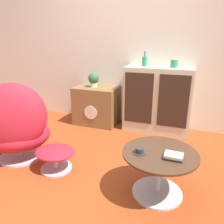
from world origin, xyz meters
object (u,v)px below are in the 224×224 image
tv_console (97,105)px  teacup (140,151)px  potted_plant (93,79)px  book_stack (173,156)px  ottoman (55,154)px  sideboard (157,100)px  coffee_table (159,168)px  egg_chair (16,127)px  vase_inner_left (174,64)px  vase_leftmost (145,61)px

tv_console → teacup: bearing=-54.5°
potted_plant → book_stack: potted_plant is taller
tv_console → ottoman: 1.41m
sideboard → coffee_table: size_ratio=1.47×
sideboard → egg_chair: size_ratio=1.01×
vase_inner_left → potted_plant: 1.24m
teacup → book_stack: teacup is taller
teacup → vase_inner_left: bearing=86.3°
tv_console → ottoman: tv_console is taller
vase_leftmost → potted_plant: size_ratio=0.96×
ottoman → vase_inner_left: bearing=54.6°
ottoman → vase_inner_left: (1.03, 1.45, 0.83)m
vase_inner_left → teacup: 1.64m
vase_leftmost → vase_inner_left: bearing=0.0°
vase_leftmost → vase_inner_left: size_ratio=2.04×
sideboard → vase_inner_left: 0.57m
vase_inner_left → book_stack: size_ratio=0.66×
vase_leftmost → teacup: size_ratio=1.84×
vase_inner_left → teacup: (-0.10, -1.53, -0.57)m
teacup → book_stack: (0.28, 0.01, 0.00)m
sideboard → book_stack: 1.56m
egg_chair → teacup: bearing=-4.3°
sideboard → book_stack: (0.37, -1.52, -0.04)m
sideboard → potted_plant: 1.04m
sideboard → vase_inner_left: vase_inner_left is taller
sideboard → coffee_table: (0.26, -1.45, -0.21)m
teacup → coffee_table: bearing=23.7°
tv_console → potted_plant: 0.43m
egg_chair → vase_inner_left: size_ratio=9.16×
vase_leftmost → vase_inner_left: vase_leftmost is taller
sideboard → ottoman: (-0.83, -1.44, -0.30)m
coffee_table → teacup: bearing=-156.3°
tv_console → teacup: size_ratio=5.89×
sideboard → book_stack: bearing=-76.2°
vase_inner_left → egg_chair: bearing=-137.1°
sideboard → potted_plant: bearing=-177.8°
coffee_table → potted_plant: 1.96m
sideboard → tv_console: bearing=-177.6°
coffee_table → vase_inner_left: vase_inner_left is taller
ottoman → sideboard: bearing=60.0°
tv_console → vase_inner_left: (1.16, 0.04, 0.71)m
tv_console → vase_leftmost: 1.05m
egg_chair → vase_leftmost: vase_leftmost is taller
vase_leftmost → book_stack: (0.59, -1.52, -0.59)m
vase_leftmost → teacup: vase_leftmost is taller
ottoman → vase_inner_left: size_ratio=4.15×
sideboard → coffee_table: sideboard is taller
book_stack → ottoman: bearing=176.4°
tv_console → coffee_table: bearing=-49.1°
egg_chair → vase_leftmost: size_ratio=4.50×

